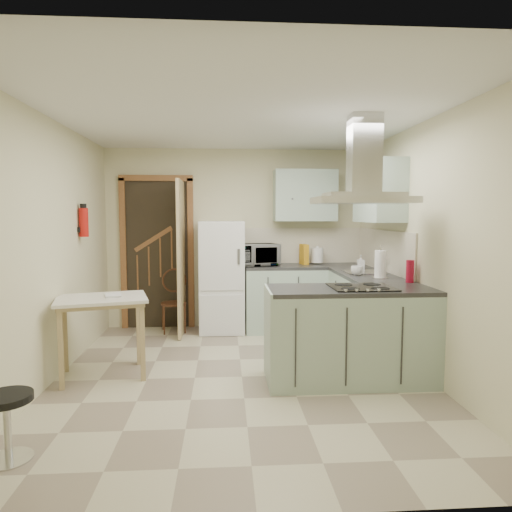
{
  "coord_description": "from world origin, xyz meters",
  "views": [
    {
      "loc": [
        -0.16,
        -4.35,
        1.58
      ],
      "look_at": [
        0.17,
        0.45,
        1.15
      ],
      "focal_mm": 32.0,
      "sensor_mm": 36.0,
      "label": 1
    }
  ],
  "objects": [
    {
      "name": "floor",
      "position": [
        0.0,
        0.0,
        0.0
      ],
      "size": [
        4.2,
        4.2,
        0.0
      ],
      "primitive_type": "plane",
      "color": "#C1B996",
      "rests_on": "ground"
    },
    {
      "name": "ceiling",
      "position": [
        0.0,
        0.0,
        2.5
      ],
      "size": [
        4.2,
        4.2,
        0.0
      ],
      "primitive_type": "plane",
      "rotation": [
        3.14,
        0.0,
        0.0
      ],
      "color": "silver",
      "rests_on": "back_wall"
    },
    {
      "name": "back_wall",
      "position": [
        0.0,
        2.1,
        1.25
      ],
      "size": [
        3.6,
        0.0,
        3.6
      ],
      "primitive_type": "plane",
      "rotation": [
        1.57,
        0.0,
        0.0
      ],
      "color": "beige",
      "rests_on": "floor"
    },
    {
      "name": "left_wall",
      "position": [
        -1.8,
        0.0,
        1.25
      ],
      "size": [
        0.0,
        4.2,
        4.2
      ],
      "primitive_type": "plane",
      "rotation": [
        1.57,
        0.0,
        1.57
      ],
      "color": "beige",
      "rests_on": "floor"
    },
    {
      "name": "right_wall",
      "position": [
        1.8,
        0.0,
        1.25
      ],
      "size": [
        0.0,
        4.2,
        4.2
      ],
      "primitive_type": "plane",
      "rotation": [
        1.57,
        0.0,
        -1.57
      ],
      "color": "beige",
      "rests_on": "floor"
    },
    {
      "name": "doorway",
      "position": [
        -1.1,
        2.07,
        1.05
      ],
      "size": [
        1.1,
        0.12,
        2.1
      ],
      "primitive_type": "cube",
      "color": "brown",
      "rests_on": "floor"
    },
    {
      "name": "fridge",
      "position": [
        -0.2,
        1.8,
        0.75
      ],
      "size": [
        0.6,
        0.6,
        1.5
      ],
      "primitive_type": "cube",
      "color": "white",
      "rests_on": "floor"
    },
    {
      "name": "counter_back",
      "position": [
        0.66,
        1.8,
        0.45
      ],
      "size": [
        1.08,
        0.6,
        0.9
      ],
      "primitive_type": "cube",
      "color": "#9EB2A0",
      "rests_on": "floor"
    },
    {
      "name": "counter_right",
      "position": [
        1.5,
        1.12,
        0.45
      ],
      "size": [
        0.6,
        1.95,
        0.9
      ],
      "primitive_type": "cube",
      "color": "#9EB2A0",
      "rests_on": "floor"
    },
    {
      "name": "splashback",
      "position": [
        0.96,
        2.09,
        1.15
      ],
      "size": [
        1.68,
        0.02,
        0.5
      ],
      "primitive_type": "cube",
      "color": "beige",
      "rests_on": "counter_back"
    },
    {
      "name": "wall_cabinet_back",
      "position": [
        0.95,
        1.93,
        1.85
      ],
      "size": [
        0.85,
        0.35,
        0.7
      ],
      "primitive_type": "cube",
      "color": "#9EB2A0",
      "rests_on": "back_wall"
    },
    {
      "name": "wall_cabinet_right",
      "position": [
        1.62,
        0.85,
        1.85
      ],
      "size": [
        0.35,
        0.9,
        0.7
      ],
      "primitive_type": "cube",
      "color": "#9EB2A0",
      "rests_on": "right_wall"
    },
    {
      "name": "peninsula",
      "position": [
        1.02,
        -0.18,
        0.45
      ],
      "size": [
        1.55,
        0.65,
        0.9
      ],
      "primitive_type": "cube",
      "color": "#9EB2A0",
      "rests_on": "floor"
    },
    {
      "name": "hob",
      "position": [
        1.12,
        -0.18,
        0.91
      ],
      "size": [
        0.58,
        0.5,
        0.01
      ],
      "primitive_type": "cube",
      "color": "black",
      "rests_on": "peninsula"
    },
    {
      "name": "extractor_hood",
      "position": [
        1.12,
        -0.18,
        1.72
      ],
      "size": [
        0.9,
        0.55,
        0.1
      ],
      "primitive_type": "cube",
      "color": "silver",
      "rests_on": "ceiling"
    },
    {
      "name": "sink",
      "position": [
        1.5,
        0.95,
        0.91
      ],
      "size": [
        0.45,
        0.4,
        0.01
      ],
      "primitive_type": "cube",
      "color": "silver",
      "rests_on": "counter_right"
    },
    {
      "name": "fire_extinguisher",
      "position": [
        -1.74,
        0.9,
        1.5
      ],
      "size": [
        0.1,
        0.1,
        0.32
      ],
      "primitive_type": "cylinder",
      "color": "#B2140F",
      "rests_on": "left_wall"
    },
    {
      "name": "drop_leaf_table",
      "position": [
        -1.36,
        0.12,
        0.39
      ],
      "size": [
        0.97,
        0.82,
        0.79
      ],
      "primitive_type": "cube",
      "rotation": [
        0.0,
        0.0,
        0.25
      ],
      "color": "#DCBE87",
      "rests_on": "floor"
    },
    {
      "name": "bentwood_chair",
      "position": [
        -0.86,
        1.81,
        0.39
      ],
      "size": [
        0.4,
        0.4,
        0.77
      ],
      "primitive_type": "cube",
      "rotation": [
        0.0,
        0.0,
        0.19
      ],
      "color": "#4B1C19",
      "rests_on": "floor"
    },
    {
      "name": "stool",
      "position": [
        -1.57,
        -1.42,
        0.22
      ],
      "size": [
        0.35,
        0.35,
        0.44
      ],
      "primitive_type": "cylinder",
      "rotation": [
        0.0,
        0.0,
        0.06
      ],
      "color": "black",
      "rests_on": "floor"
    },
    {
      "name": "microwave",
      "position": [
        0.28,
        1.76,
        1.05
      ],
      "size": [
        0.61,
        0.5,
        0.29
      ],
      "primitive_type": "imported",
      "rotation": [
        0.0,
        0.0,
        0.3
      ],
      "color": "black",
      "rests_on": "counter_back"
    },
    {
      "name": "kettle",
      "position": [
        1.13,
        1.92,
        1.02
      ],
      "size": [
        0.18,
        0.18,
        0.25
      ],
      "primitive_type": "cylinder",
      "rotation": [
        0.0,
        0.0,
        0.04
      ],
      "color": "white",
      "rests_on": "counter_back"
    },
    {
      "name": "cereal_box",
      "position": [
        0.94,
        1.9,
        1.04
      ],
      "size": [
        0.11,
        0.2,
        0.28
      ],
      "primitive_type": "cube",
      "rotation": [
        0.0,
        0.0,
        0.19
      ],
      "color": "orange",
      "rests_on": "counter_back"
    },
    {
      "name": "soap_bottle",
      "position": [
        1.55,
        1.24,
        0.99
      ],
      "size": [
        0.09,
        0.09,
        0.18
      ],
      "primitive_type": "imported",
      "rotation": [
        0.0,
        0.0,
        -0.09
      ],
      "color": "#A5A5B1",
      "rests_on": "counter_right"
    },
    {
      "name": "paper_towel",
      "position": [
        1.52,
        0.45,
        1.06
      ],
      "size": [
        0.16,
        0.16,
        0.31
      ],
      "primitive_type": "cylinder",
      "rotation": [
        0.0,
        0.0,
        -0.41
      ],
      "color": "white",
      "rests_on": "counter_right"
    },
    {
      "name": "cup",
      "position": [
        1.34,
        0.68,
        0.95
      ],
      "size": [
        0.18,
        0.18,
        0.11
      ],
      "primitive_type": "imported",
      "rotation": [
        0.0,
        0.0,
        -0.4
      ],
      "color": "silver",
      "rests_on": "counter_right"
    },
    {
      "name": "red_bottle",
      "position": [
        1.71,
        0.12,
        1.01
      ],
      "size": [
        0.09,
        0.09,
        0.23
      ],
      "primitive_type": "cylinder",
      "rotation": [
        0.0,
        0.0,
        -0.19
      ],
      "color": "#AE0E2A",
      "rests_on": "peninsula"
    },
    {
      "name": "book",
      "position": [
        -1.34,
        0.15,
        0.83
      ],
      "size": [
        0.2,
        0.24,
        0.09
      ],
      "primitive_type": "imported",
      "rotation": [
        0.0,
        0.0,
        0.27
      ],
      "color": "#8B2E41",
      "rests_on": "drop_leaf_table"
    }
  ]
}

